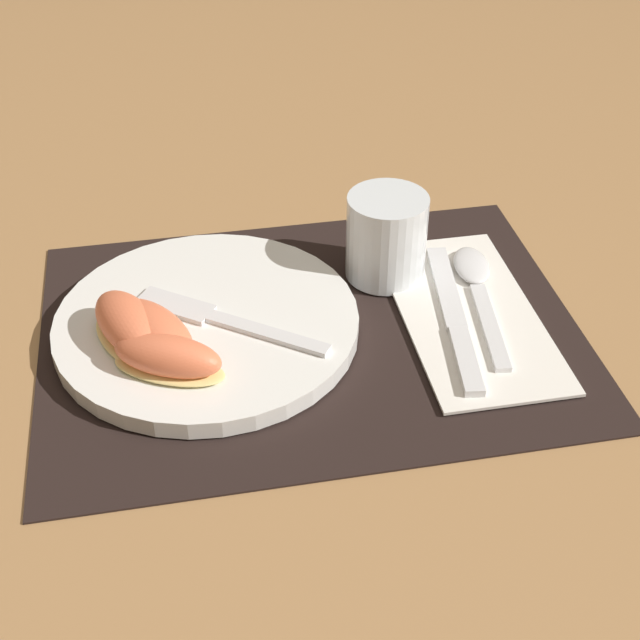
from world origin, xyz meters
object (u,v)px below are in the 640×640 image
object	(u,v)px
plate	(207,324)
citrus_wedge_2	(168,358)
juice_glass	(386,241)
citrus_wedge_1	(153,333)
spoon	(476,281)
citrus_wedge_0	(130,327)
knife	(455,318)
fork	(217,318)

from	to	relation	value
plate	citrus_wedge_2	xyz separation A→B (m)	(-0.04, -0.07, 0.02)
juice_glass	citrus_wedge_1	distance (m)	0.24
juice_glass	spoon	xyz separation A→B (m)	(0.08, -0.04, -0.03)
plate	citrus_wedge_0	world-z (taller)	citrus_wedge_0
juice_glass	citrus_wedge_1	bearing A→B (deg)	-157.86
juice_glass	citrus_wedge_0	xyz separation A→B (m)	(-0.24, -0.08, -0.00)
knife	citrus_wedge_2	world-z (taller)	citrus_wedge_2
plate	knife	distance (m)	0.22
spoon	citrus_wedge_1	size ratio (longest dim) A/B	1.66
plate	juice_glass	size ratio (longest dim) A/B	3.23
juice_glass	citrus_wedge_0	size ratio (longest dim) A/B	0.76
fork	juice_glass	bearing A→B (deg)	21.24
fork	citrus_wedge_2	size ratio (longest dim) A/B	1.57
knife	fork	size ratio (longest dim) A/B	1.31
juice_glass	spoon	world-z (taller)	juice_glass
plate	spoon	size ratio (longest dim) A/B	1.47
knife	citrus_wedge_1	distance (m)	0.27
plate	spoon	distance (m)	0.26
knife	fork	bearing A→B (deg)	173.58
citrus_wedge_2	spoon	bearing A→B (deg)	16.47
plate	spoon	world-z (taller)	plate
spoon	fork	distance (m)	0.25
citrus_wedge_0	citrus_wedge_1	world-z (taller)	citrus_wedge_0
plate	citrus_wedge_1	world-z (taller)	citrus_wedge_1
juice_glass	citrus_wedge_1	xyz separation A→B (m)	(-0.22, -0.09, -0.01)
spoon	citrus_wedge_2	world-z (taller)	citrus_wedge_2
juice_glass	citrus_wedge_2	bearing A→B (deg)	-149.48
knife	citrus_wedge_1	bearing A→B (deg)	-179.63
plate	fork	xyz separation A→B (m)	(0.01, -0.01, 0.01)
citrus_wedge_0	citrus_wedge_1	size ratio (longest dim) A/B	1.00
citrus_wedge_0	citrus_wedge_1	bearing A→B (deg)	-27.34
knife	citrus_wedge_0	bearing A→B (deg)	178.37
spoon	citrus_wedge_0	bearing A→B (deg)	-172.55
fork	citrus_wedge_0	world-z (taller)	citrus_wedge_0
spoon	citrus_wedge_1	xyz separation A→B (m)	(-0.30, -0.05, 0.02)
knife	spoon	distance (m)	0.06
plate	knife	xyz separation A→B (m)	(0.22, -0.03, -0.00)
juice_glass	citrus_wedge_2	xyz separation A→B (m)	(-0.21, -0.12, -0.01)
fork	citrus_wedge_1	world-z (taller)	citrus_wedge_1
knife	citrus_wedge_0	world-z (taller)	citrus_wedge_0
knife	citrus_wedge_2	distance (m)	0.26
plate	citrus_wedge_2	distance (m)	0.08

